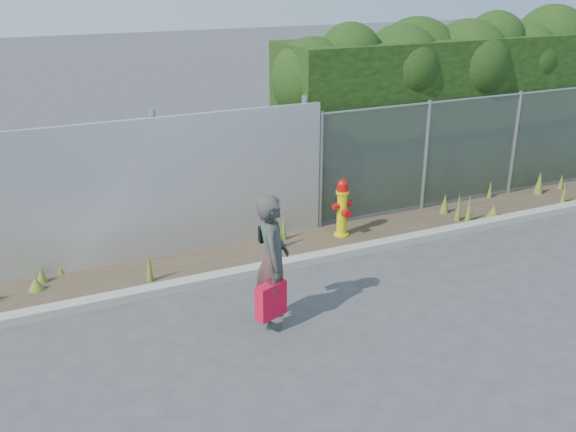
% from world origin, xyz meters
% --- Properties ---
extents(ground, '(80.00, 80.00, 0.00)m').
position_xyz_m(ground, '(0.00, 0.00, 0.00)').
color(ground, '#3D3E40').
rests_on(ground, ground).
extents(curb, '(16.00, 0.22, 0.12)m').
position_xyz_m(curb, '(0.00, 1.80, 0.06)').
color(curb, gray).
rests_on(curb, ground).
extents(weed_strip, '(16.00, 1.29, 0.53)m').
position_xyz_m(weed_strip, '(0.02, 2.45, 0.11)').
color(weed_strip, '#403224').
rests_on(weed_strip, ground).
extents(corrugated_fence, '(8.50, 0.21, 2.30)m').
position_xyz_m(corrugated_fence, '(-3.25, 3.01, 1.10)').
color(corrugated_fence, '#BABEC2').
rests_on(corrugated_fence, ground).
extents(chainlink_fence, '(6.50, 0.07, 2.05)m').
position_xyz_m(chainlink_fence, '(4.25, 3.00, 1.03)').
color(chainlink_fence, gray).
rests_on(chainlink_fence, ground).
extents(hedge, '(7.57, 2.07, 3.54)m').
position_xyz_m(hedge, '(4.42, 3.99, 1.95)').
color(hedge, black).
rests_on(hedge, ground).
extents(fire_hydrant, '(0.34, 0.31, 1.02)m').
position_xyz_m(fire_hydrant, '(1.20, 2.50, 0.50)').
color(fire_hydrant, yellow).
rests_on(fire_hydrant, ground).
extents(woman, '(0.62, 0.74, 1.71)m').
position_xyz_m(woman, '(-0.96, 0.43, 0.86)').
color(woman, '#0E5A4F').
rests_on(woman, ground).
extents(red_tote_bag, '(0.41, 0.15, 0.53)m').
position_xyz_m(red_tote_bag, '(-1.07, 0.24, 0.43)').
color(red_tote_bag, red).
extents(black_shoulder_bag, '(0.26, 0.11, 0.19)m').
position_xyz_m(black_shoulder_bag, '(-0.91, 0.65, 1.13)').
color(black_shoulder_bag, black).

